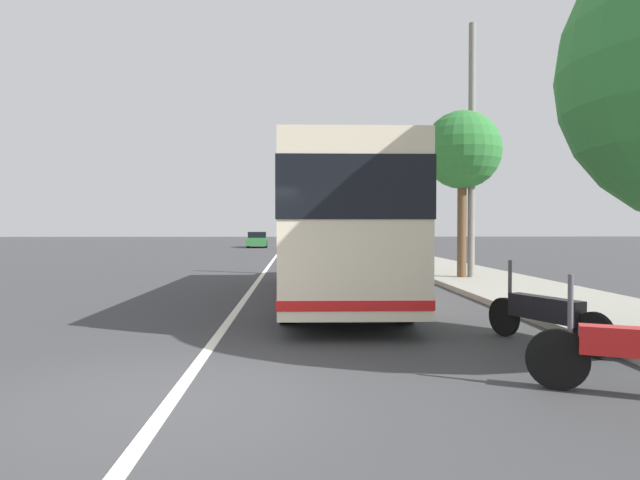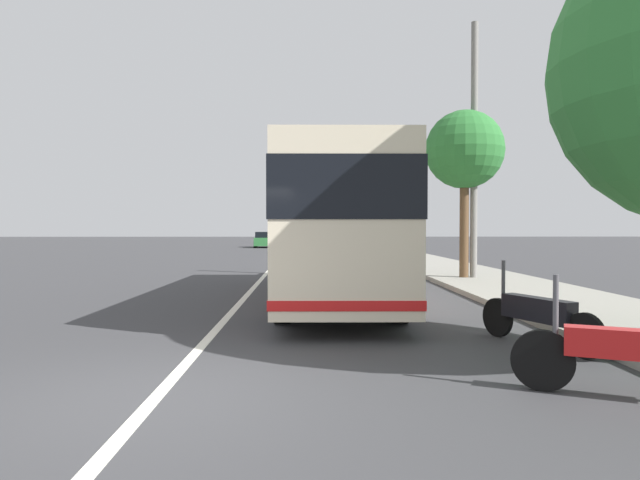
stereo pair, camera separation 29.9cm
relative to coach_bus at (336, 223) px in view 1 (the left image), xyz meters
name	(u,v)px [view 1 (the left image)]	position (x,y,z in m)	size (l,w,h in m)	color
ground_plane	(173,398)	(-8.03, 2.30, -1.93)	(220.00, 220.00, 0.00)	#38383A
sidewalk_curb	(511,287)	(1.97, -5.26, -1.86)	(110.00, 3.60, 0.14)	gray
lane_divider_line	(251,291)	(1.97, 2.30, -1.93)	(110.00, 0.16, 0.01)	silver
coach_bus	(336,223)	(0.00, 0.00, 0.00)	(11.01, 2.65, 3.37)	beige
motorcycle_angled	(544,314)	(-5.64, -2.77, -1.45)	(2.20, 0.98, 1.27)	black
car_far_distant	(312,242)	(32.53, -0.28, -1.27)	(4.10, 1.88, 1.35)	silver
car_ahead_same_lane	(257,240)	(37.73, 4.65, -1.24)	(4.28, 2.01, 1.45)	#2D7238
roadside_tree_mid_block	(462,151)	(4.60, -4.60, 2.46)	(2.63, 2.63, 5.75)	brown
utility_pole	(472,153)	(4.55, -4.91, 2.40)	(0.23, 0.23, 8.67)	slate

